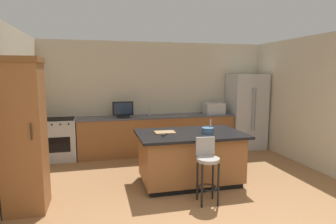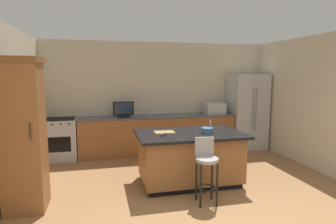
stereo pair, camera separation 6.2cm
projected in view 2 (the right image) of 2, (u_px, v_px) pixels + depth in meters
wall_back at (158, 97)px, 7.14m from camera, size 6.00×0.12×2.68m
wall_left at (6, 112)px, 4.31m from camera, size 0.12×4.94×2.68m
wall_right at (320, 103)px, 5.59m from camera, size 0.12×4.94×2.68m
counter_back at (158, 134)px, 6.88m from camera, size 3.73×0.62×0.91m
kitchen_island at (189, 157)px, 4.99m from camera, size 1.83×1.16×0.90m
refrigerator at (247, 111)px, 7.30m from camera, size 0.88×0.73×1.90m
range_oven at (60, 139)px, 6.36m from camera, size 0.76×0.63×0.93m
cabinet_tower at (23, 132)px, 3.94m from camera, size 0.57×0.60×2.14m
microwave at (215, 108)px, 7.13m from camera, size 0.48×0.36×0.27m
tv_monitor at (123, 110)px, 6.55m from camera, size 0.47×0.16×0.37m
sink_faucet_back at (150, 110)px, 6.85m from camera, size 0.02×0.02×0.24m
sink_faucet_island at (210, 126)px, 5.01m from camera, size 0.02×0.02×0.22m
bar_stool_center at (206, 165)px, 4.21m from camera, size 0.34×0.35×0.97m
fruit_bowl at (207, 130)px, 4.93m from camera, size 0.21×0.21×0.09m
cell_phone at (167, 132)px, 5.01m from camera, size 0.13×0.17×0.01m
tv_remote at (164, 135)px, 4.73m from camera, size 0.12×0.17×0.02m
cutting_board at (164, 132)px, 4.93m from camera, size 0.36×0.26×0.02m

